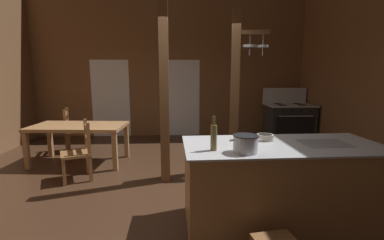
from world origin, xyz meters
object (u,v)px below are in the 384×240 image
object	(u,v)px
stove_range	(289,122)
dining_table	(79,130)
ladderback_chair_near_window	(74,131)
kitchen_island	(281,185)
stockpot_on_counter	(246,144)
ladderback_chair_by_post	(79,152)
bottle_tall_on_counter	(214,137)
mixing_bowl_on_counter	(265,137)

from	to	relation	value
stove_range	dining_table	world-z (taller)	stove_range
stove_range	ladderback_chair_near_window	xyz separation A→B (m)	(-5.06, -0.62, -0.03)
kitchen_island	stockpot_on_counter	size ratio (longest dim) A/B	6.83
ladderback_chair_near_window	ladderback_chair_by_post	bearing A→B (deg)	-67.76
ladderback_chair_near_window	bottle_tall_on_counter	bearing A→B (deg)	-52.08
kitchen_island	dining_table	distance (m)	3.80
mixing_bowl_on_counter	ladderback_chair_near_window	bearing A→B (deg)	137.74
dining_table	stockpot_on_counter	distance (m)	3.65
dining_table	bottle_tall_on_counter	world-z (taller)	bottle_tall_on_counter
bottle_tall_on_counter	dining_table	bearing A→B (deg)	131.09
stove_range	stockpot_on_counter	distance (m)	4.63
stockpot_on_counter	stove_range	bearing A→B (deg)	61.98
dining_table	ladderback_chair_near_window	xyz separation A→B (m)	(-0.40, 0.81, -0.20)
kitchen_island	stove_range	distance (m)	4.13
dining_table	bottle_tall_on_counter	distance (m)	3.38
dining_table	stove_range	bearing A→B (deg)	17.14
mixing_bowl_on_counter	bottle_tall_on_counter	world-z (taller)	bottle_tall_on_counter
kitchen_island	ladderback_chair_near_window	xyz separation A→B (m)	(-3.39, 3.15, -0.02)
kitchen_island	mixing_bowl_on_counter	size ratio (longest dim) A/B	11.42
kitchen_island	ladderback_chair_near_window	world-z (taller)	ladderback_chair_near_window
bottle_tall_on_counter	stove_range	bearing A→B (deg)	58.19
stockpot_on_counter	bottle_tall_on_counter	size ratio (longest dim) A/B	0.92
stove_range	mixing_bowl_on_counter	size ratio (longest dim) A/B	6.93
stove_range	dining_table	size ratio (longest dim) A/B	0.75
stove_range	dining_table	xyz separation A→B (m)	(-4.67, -1.44, 0.17)
dining_table	bottle_tall_on_counter	xyz separation A→B (m)	(2.21, -2.53, 0.42)
stove_range	kitchen_island	bearing A→B (deg)	-113.88
stove_range	bottle_tall_on_counter	world-z (taller)	stove_range
ladderback_chair_near_window	stockpot_on_counter	xyz separation A→B (m)	(2.90, -3.44, 0.57)
mixing_bowl_on_counter	bottle_tall_on_counter	bearing A→B (deg)	-149.60
kitchen_island	bottle_tall_on_counter	xyz separation A→B (m)	(-0.79, -0.19, 0.61)
dining_table	ladderback_chair_near_window	world-z (taller)	ladderback_chair_near_window
dining_table	mixing_bowl_on_counter	bearing A→B (deg)	-36.89
kitchen_island	ladderback_chair_by_post	distance (m)	3.11
mixing_bowl_on_counter	bottle_tall_on_counter	xyz separation A→B (m)	(-0.65, -0.38, 0.10)
stockpot_on_counter	mixing_bowl_on_counter	xyz separation A→B (m)	(0.35, 0.48, -0.05)
kitchen_island	bottle_tall_on_counter	world-z (taller)	bottle_tall_on_counter
ladderback_chair_by_post	dining_table	bearing A→B (deg)	108.25
stove_range	ladderback_chair_by_post	size ratio (longest dim) A/B	1.39
stove_range	ladderback_chair_near_window	bearing A→B (deg)	-172.97
stove_range	ladderback_chair_near_window	world-z (taller)	stove_range
kitchen_island	ladderback_chair_near_window	bearing A→B (deg)	137.13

